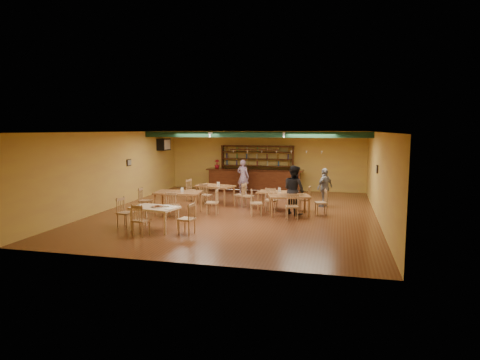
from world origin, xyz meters
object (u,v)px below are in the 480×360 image
(bar_counter, at_px, (255,181))
(patron_right_a, at_px, (294,190))
(dining_table_c, at_px, (178,203))
(patron_bar, at_px, (243,177))
(dining_table_b, at_px, (275,200))
(dining_table_d, at_px, (289,205))
(near_table, at_px, (155,219))
(dining_table_a, at_px, (215,194))

(bar_counter, distance_m, patron_right_a, 5.56)
(bar_counter, distance_m, dining_table_c, 6.14)
(patron_bar, bearing_deg, dining_table_c, 88.29)
(bar_counter, height_order, dining_table_b, bar_counter)
(dining_table_d, relative_size, near_table, 1.07)
(dining_table_a, height_order, patron_right_a, patron_right_a)
(near_table, bearing_deg, dining_table_a, 94.80)
(bar_counter, height_order, patron_right_a, patron_right_a)
(patron_right_a, bearing_deg, dining_table_c, 56.12)
(dining_table_a, bearing_deg, dining_table_d, -11.16)
(patron_bar, xyz_separation_m, patron_right_a, (2.88, -4.14, 0.07))
(dining_table_b, bearing_deg, dining_table_d, -53.96)
(bar_counter, distance_m, dining_table_a, 3.66)
(dining_table_a, relative_size, near_table, 1.11)
(bar_counter, distance_m, dining_table_b, 4.49)
(dining_table_c, xyz_separation_m, dining_table_d, (3.98, 0.69, -0.05))
(dining_table_d, xyz_separation_m, patron_right_a, (0.15, 0.26, 0.53))
(bar_counter, bearing_deg, near_table, -99.57)
(dining_table_b, bearing_deg, bar_counter, 116.63)
(dining_table_d, distance_m, near_table, 4.92)
(bar_counter, bearing_deg, patron_right_a, -63.47)
(dining_table_c, bearing_deg, patron_bar, 70.38)
(dining_table_a, distance_m, near_table, 4.91)
(dining_table_c, distance_m, dining_table_d, 4.04)
(bar_counter, distance_m, dining_table_d, 5.72)
(bar_counter, bearing_deg, dining_table_c, -105.69)
(dining_table_c, bearing_deg, dining_table_b, 21.90)
(dining_table_c, bearing_deg, near_table, -90.23)
(patron_bar, bearing_deg, dining_table_d, 133.98)
(dining_table_a, relative_size, patron_right_a, 0.85)
(dining_table_c, xyz_separation_m, patron_bar, (1.26, 5.08, 0.42))
(bar_counter, distance_m, near_table, 8.54)
(bar_counter, xyz_separation_m, dining_table_a, (-0.97, -3.53, -0.18))
(dining_table_b, bearing_deg, patron_bar, 126.62)
(dining_table_c, distance_m, near_table, 2.52)
(dining_table_d, xyz_separation_m, near_table, (-3.74, -3.19, 0.00))
(dining_table_b, height_order, near_table, near_table)
(near_table, bearing_deg, patron_bar, 92.44)
(bar_counter, relative_size, dining_table_c, 2.92)
(dining_table_c, height_order, dining_table_d, dining_table_c)
(patron_bar, distance_m, patron_right_a, 5.04)
(dining_table_d, bearing_deg, dining_table_b, 105.91)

